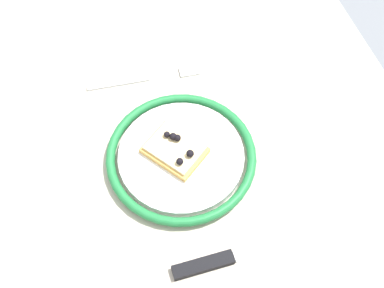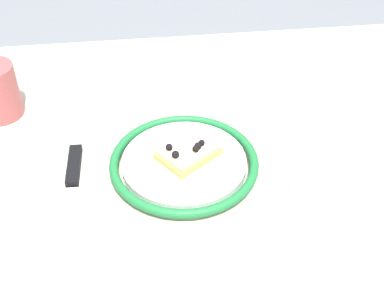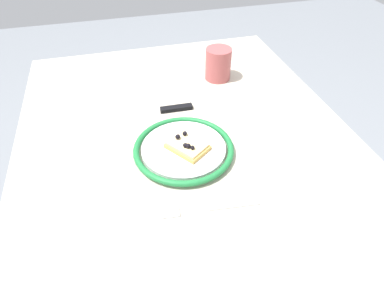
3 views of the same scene
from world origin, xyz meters
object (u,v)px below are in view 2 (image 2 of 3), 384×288
Objects in this scene: plate at (184,163)px; pizza_slice_near at (188,152)px; knife at (72,181)px; dining_table at (183,195)px; fork at (288,153)px.

plate is 2.12× the size of pizza_slice_near.
pizza_slice_near reaches higher than knife.
plate reaches higher than dining_table.
knife is 0.35m from fork.
plate is 0.02m from pizza_slice_near.
pizza_slice_near is 0.19m from knife.
pizza_slice_near is at bearing 116.62° from dining_table.
pizza_slice_near reaches higher than fork.
plate is at bearing 3.89° from fork.
pizza_slice_near is (-0.01, -0.01, 0.02)m from plate.
pizza_slice_near reaches higher than dining_table.
dining_table is 0.20m from knife.
fork is (-0.17, -0.00, -0.02)m from pizza_slice_near.
knife is (0.18, 0.01, -0.01)m from plate.
plate is (0.00, 0.02, 0.10)m from dining_table.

